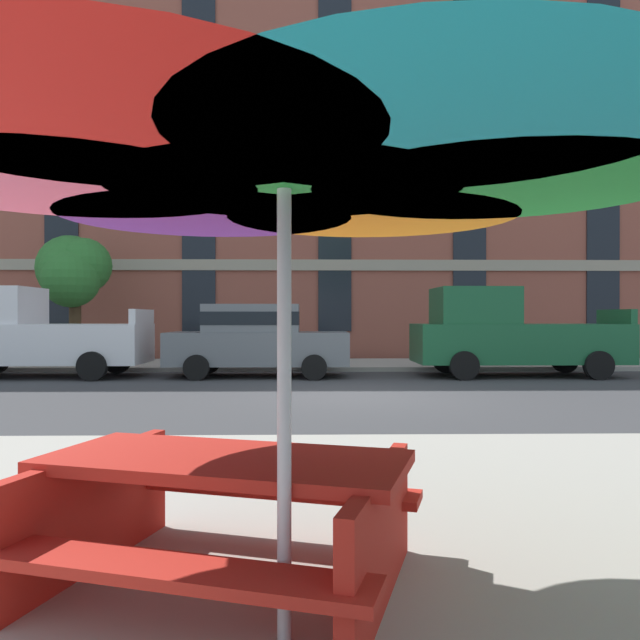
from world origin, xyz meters
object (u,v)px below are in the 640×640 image
object	(u,v)px
pickup_white	(31,335)
pickup_green	(508,335)
patio_umbrella	(284,145)
street_tree_left	(73,271)
sedan_gray	(256,338)
picnic_table	(225,512)

from	to	relation	value
pickup_white	pickup_green	distance (m)	11.77
pickup_white	patio_umbrella	size ratio (longest dim) A/B	1.53
pickup_green	street_tree_left	world-z (taller)	street_tree_left
sedan_gray	patio_umbrella	size ratio (longest dim) A/B	1.32
pickup_green	patio_umbrella	distance (m)	13.73
pickup_green	patio_umbrella	size ratio (longest dim) A/B	1.53
street_tree_left	patio_umbrella	distance (m)	17.20
street_tree_left	sedan_gray	bearing A→B (deg)	-28.62
picnic_table	pickup_white	bearing A→B (deg)	117.57
sedan_gray	patio_umbrella	world-z (taller)	patio_umbrella
sedan_gray	picnic_table	bearing A→B (deg)	-86.03
patio_umbrella	picnic_table	distance (m)	1.81
pickup_white	picnic_table	world-z (taller)	pickup_white
pickup_green	patio_umbrella	xyz separation A→B (m)	(-5.10, -12.70, 1.16)
street_tree_left	picnic_table	xyz separation A→B (m)	(6.50, -15.25, -2.34)
pickup_green	picnic_table	size ratio (longest dim) A/B	2.36
pickup_white	sedan_gray	bearing A→B (deg)	-0.00
street_tree_left	picnic_table	bearing A→B (deg)	-66.93
pickup_white	sedan_gray	size ratio (longest dim) A/B	1.16
picnic_table	pickup_green	bearing A→B (deg)	66.02
pickup_green	pickup_white	bearing A→B (deg)	180.00
pickup_white	patio_umbrella	distance (m)	14.39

